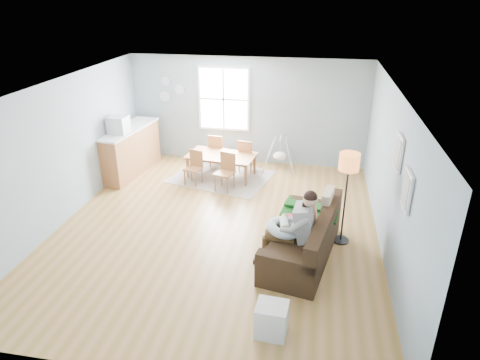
% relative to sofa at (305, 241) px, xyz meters
% --- Properties ---
extents(room, '(8.40, 9.40, 3.90)m').
position_rel_sofa_xyz_m(room, '(-1.68, 0.70, 2.11)').
color(room, olive).
extents(window, '(1.32, 0.08, 1.62)m').
position_rel_sofa_xyz_m(window, '(-2.28, 4.16, 1.34)').
color(window, white).
rests_on(window, room).
extents(pictures, '(0.05, 1.34, 0.74)m').
position_rel_sofa_xyz_m(pictures, '(1.28, -0.35, 1.54)').
color(pictures, white).
rests_on(pictures, room).
extents(wall_plates, '(0.67, 0.02, 0.66)m').
position_rel_sofa_xyz_m(wall_plates, '(-3.69, 4.17, 1.52)').
color(wall_plates, '#9BB2BB').
rests_on(wall_plates, room).
extents(sofa, '(1.33, 2.29, 0.87)m').
position_rel_sofa_xyz_m(sofa, '(0.00, 0.00, 0.00)').
color(sofa, black).
rests_on(sofa, room).
extents(green_throw, '(1.09, 0.95, 0.04)m').
position_rel_sofa_xyz_m(green_throw, '(0.06, 0.72, 0.24)').
color(green_throw, '#125119').
rests_on(green_throw, sofa).
extents(beige_pillow, '(0.23, 0.53, 0.51)m').
position_rel_sofa_xyz_m(beige_pillow, '(0.33, 0.51, 0.48)').
color(beige_pillow, tan).
rests_on(beige_pillow, sofa).
extents(father, '(1.00, 0.48, 1.39)m').
position_rel_sofa_xyz_m(father, '(-0.19, -0.28, 0.44)').
color(father, gray).
rests_on(father, sofa).
extents(nursing_pillow, '(0.63, 0.62, 0.23)m').
position_rel_sofa_xyz_m(nursing_pillow, '(-0.35, -0.24, 0.37)').
color(nursing_pillow, silver).
rests_on(nursing_pillow, father).
extents(infant, '(0.19, 0.39, 0.14)m').
position_rel_sofa_xyz_m(infant, '(-0.36, -0.21, 0.45)').
color(infant, silver).
rests_on(infant, nursing_pillow).
extents(toddler, '(0.61, 0.40, 0.90)m').
position_rel_sofa_xyz_m(toddler, '(-0.04, 0.21, 0.44)').
color(toddler, silver).
rests_on(toddler, sofa).
extents(floor_lamp, '(0.34, 0.34, 1.70)m').
position_rel_sofa_xyz_m(floor_lamp, '(0.63, 0.62, 1.10)').
color(floor_lamp, black).
rests_on(floor_lamp, room).
extents(storage_cube, '(0.44, 0.39, 0.46)m').
position_rel_sofa_xyz_m(storage_cube, '(-0.37, -1.86, -0.08)').
color(storage_cube, silver).
rests_on(storage_cube, room).
extents(rug, '(2.60, 2.21, 0.01)m').
position_rel_sofa_xyz_m(rug, '(-2.13, 3.05, -0.30)').
color(rug, gray).
rests_on(rug, room).
extents(dining_table, '(1.71, 1.10, 0.57)m').
position_rel_sofa_xyz_m(dining_table, '(-2.13, 3.05, -0.02)').
color(dining_table, brown).
rests_on(dining_table, rug).
extents(chair_sw, '(0.44, 0.44, 0.80)m').
position_rel_sofa_xyz_m(chair_sw, '(-2.66, 2.60, 0.13)').
color(chair_sw, brown).
rests_on(chair_sw, rug).
extents(chair_se, '(0.48, 0.48, 0.86)m').
position_rel_sofa_xyz_m(chair_se, '(-1.88, 2.41, 0.18)').
color(chair_se, brown).
rests_on(chair_se, rug).
extents(chair_nw, '(0.44, 0.44, 0.86)m').
position_rel_sofa_xyz_m(chair_nw, '(-2.38, 3.68, 0.17)').
color(chair_nw, brown).
rests_on(chair_nw, rug).
extents(chair_ne, '(0.43, 0.43, 0.83)m').
position_rel_sofa_xyz_m(chair_ne, '(-1.60, 3.49, 0.16)').
color(chair_ne, brown).
rests_on(chair_ne, rug).
extents(counter, '(0.85, 2.11, 1.15)m').
position_rel_sofa_xyz_m(counter, '(-4.38, 2.94, 0.27)').
color(counter, brown).
rests_on(counter, room).
extents(monitor, '(0.43, 0.41, 0.39)m').
position_rel_sofa_xyz_m(monitor, '(-4.42, 2.55, 1.04)').
color(monitor, silver).
rests_on(monitor, counter).
extents(baby_swing, '(0.82, 0.83, 0.83)m').
position_rel_sofa_xyz_m(baby_swing, '(-0.79, 3.80, 0.06)').
color(baby_swing, silver).
rests_on(baby_swing, room).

